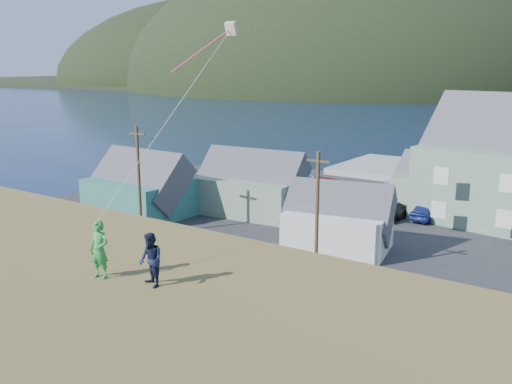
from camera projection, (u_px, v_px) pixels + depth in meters
ground at (343, 296)px, 34.39m from camera, size 900.00×900.00×0.00m
grass_strip at (328, 306)px, 32.78m from camera, size 110.00×8.00×0.10m
waterfront_lot at (433, 229)px, 48.00m from camera, size 72.00×36.00×0.12m
wharf at (445, 174)px, 69.68m from camera, size 26.00×14.00×0.90m
shed_teal at (140, 187)px, 51.83m from camera, size 9.51×6.89×7.36m
shed_palegreen_near at (251, 185)px, 52.61m from camera, size 10.44×7.11×7.23m
shed_white at (338, 219)px, 42.23m from camera, size 8.68×6.60×6.23m
shed_palegreen_far at (446, 184)px, 54.26m from camera, size 10.08×6.42×6.42m
utility_poles at (335, 214)px, 35.41m from camera, size 34.50×0.24×9.59m
parked_cars at (368, 196)px, 56.29m from camera, size 21.37×12.57×1.57m
kite_flyer_green at (99, 250)px, 17.56m from camera, size 0.74×0.56×1.83m
kite_flyer_navy at (151, 260)px, 16.90m from camera, size 0.97×0.87×1.65m
kite_rig at (225, 34)px, 23.85m from camera, size 1.43×4.72×10.95m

